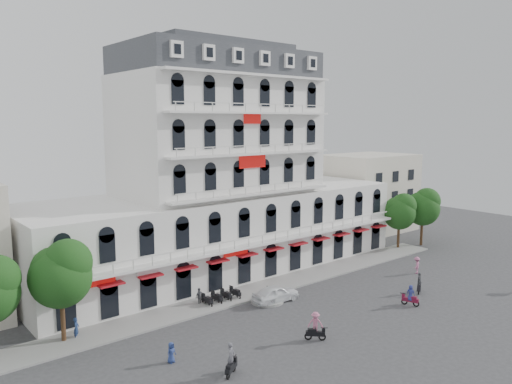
% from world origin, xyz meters
% --- Properties ---
extents(ground, '(120.00, 120.00, 0.00)m').
position_xyz_m(ground, '(0.00, 0.00, 0.00)').
color(ground, '#38383A').
rests_on(ground, ground).
extents(sidewalk, '(53.00, 4.00, 0.16)m').
position_xyz_m(sidewalk, '(0.00, 9.00, 0.08)').
color(sidewalk, gray).
rests_on(sidewalk, ground).
extents(main_building, '(45.00, 15.00, 25.80)m').
position_xyz_m(main_building, '(0.00, 18.00, 9.96)').
color(main_building, silver).
rests_on(main_building, ground).
extents(flank_building_east, '(14.00, 10.00, 12.00)m').
position_xyz_m(flank_building_east, '(30.00, 20.00, 6.00)').
color(flank_building_east, beige).
rests_on(flank_building_east, ground).
extents(traffic_island, '(3.20, 3.20, 1.60)m').
position_xyz_m(traffic_island, '(-3.00, 6.00, 0.26)').
color(traffic_island, gray).
rests_on(traffic_island, ground).
extents(parked_scooter_row, '(4.40, 1.80, 1.10)m').
position_xyz_m(parked_scooter_row, '(-6.35, 8.80, 0.00)').
color(parked_scooter_row, black).
rests_on(parked_scooter_row, ground).
extents(tree_west_inner, '(4.76, 4.76, 8.25)m').
position_xyz_m(tree_west_inner, '(-20.95, 9.48, 5.68)').
color(tree_west_inner, '#382314').
rests_on(tree_west_inner, ground).
extents(tree_east_inner, '(4.40, 4.37, 7.57)m').
position_xyz_m(tree_east_inner, '(24.05, 9.98, 5.21)').
color(tree_east_inner, '#382314').
rests_on(tree_east_inner, ground).
extents(tree_east_outer, '(4.65, 4.65, 8.05)m').
position_xyz_m(tree_east_outer, '(28.05, 8.98, 5.55)').
color(tree_east_outer, '#382314').
rests_on(tree_east_outer, ground).
extents(parked_car, '(4.89, 2.22, 1.63)m').
position_xyz_m(parked_car, '(-2.31, 5.55, 0.81)').
color(parked_car, white).
rests_on(parked_car, ground).
extents(rider_west, '(1.50, 1.09, 2.36)m').
position_xyz_m(rider_west, '(-13.97, -2.95, 1.10)').
color(rider_west, black).
rests_on(rider_west, ground).
extents(rider_east, '(0.81, 1.65, 2.00)m').
position_xyz_m(rider_east, '(6.78, -3.25, 0.97)').
color(rider_east, maroon).
rests_on(rider_east, ground).
extents(rider_northeast, '(1.53, 1.05, 2.14)m').
position_xyz_m(rider_northeast, '(10.49, -1.81, 1.05)').
color(rider_northeast, black).
rests_on(rider_northeast, ground).
extents(rider_center, '(1.35, 1.35, 2.34)m').
position_xyz_m(rider_center, '(-5.56, -2.77, 1.25)').
color(rider_center, black).
rests_on(rider_center, ground).
extents(pedestrian_left, '(0.84, 0.65, 1.52)m').
position_xyz_m(pedestrian_left, '(-16.20, 1.22, 0.76)').
color(pedestrian_left, navy).
rests_on(pedestrian_left, ground).
extents(pedestrian_mid, '(1.04, 0.63, 1.65)m').
position_xyz_m(pedestrian_mid, '(-8.40, 9.50, 0.82)').
color(pedestrian_mid, '#515258').
rests_on(pedestrian_mid, ground).
extents(pedestrian_right, '(1.42, 1.11, 1.93)m').
position_xyz_m(pedestrian_right, '(16.00, 2.01, 0.96)').
color(pedestrian_right, '#BF6590').
rests_on(pedestrian_right, ground).
extents(pedestrian_far, '(0.72, 0.76, 1.75)m').
position_xyz_m(pedestrian_far, '(-20.00, 9.50, 0.88)').
color(pedestrian_far, navy).
rests_on(pedestrian_far, ground).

